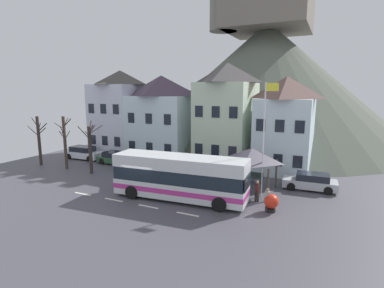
{
  "coord_description": "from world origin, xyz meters",
  "views": [
    {
      "loc": [
        12.56,
        -18.0,
        7.86
      ],
      "look_at": [
        2.35,
        3.5,
        3.59
      ],
      "focal_mm": 28.06,
      "sensor_mm": 36.0,
      "label": 1
    }
  ],
  "objects_px": {
    "townhouse_03": "(285,125)",
    "parked_car_01": "(84,153)",
    "parked_car_00": "(310,182)",
    "parked_car_02": "(117,158)",
    "flagpole": "(265,133)",
    "bare_tree_02": "(90,148)",
    "harbour_buoy": "(271,202)",
    "townhouse_00": "(122,112)",
    "public_bench": "(254,177)",
    "bus_shelter": "(252,155)",
    "pedestrian_01": "(267,199)",
    "transit_bus": "(180,178)",
    "pedestrian_00": "(257,191)",
    "townhouse_02": "(227,115)",
    "townhouse_01": "(162,118)",
    "bare_tree_00": "(39,140)",
    "parked_car_03": "(188,166)",
    "hilltop_castle": "(265,81)",
    "bare_tree_01": "(65,142)"
  },
  "relations": [
    {
      "from": "flagpole",
      "to": "bare_tree_00",
      "type": "height_order",
      "value": "flagpole"
    },
    {
      "from": "parked_car_02",
      "to": "harbour_buoy",
      "type": "distance_m",
      "value": 18.62
    },
    {
      "from": "transit_bus",
      "to": "parked_car_00",
      "type": "distance_m",
      "value": 10.67
    },
    {
      "from": "parked_car_01",
      "to": "harbour_buoy",
      "type": "relative_size",
      "value": 3.76
    },
    {
      "from": "harbour_buoy",
      "to": "bare_tree_01",
      "type": "xyz_separation_m",
      "value": [
        -20.99,
        2.31,
        2.09
      ]
    },
    {
      "from": "flagpole",
      "to": "pedestrian_01",
      "type": "bearing_deg",
      "value": -71.1
    },
    {
      "from": "pedestrian_01",
      "to": "public_bench",
      "type": "bearing_deg",
      "value": 111.53
    },
    {
      "from": "transit_bus",
      "to": "townhouse_02",
      "type": "bearing_deg",
      "value": 88.22
    },
    {
      "from": "bus_shelter",
      "to": "parked_car_01",
      "type": "height_order",
      "value": "bus_shelter"
    },
    {
      "from": "hilltop_castle",
      "to": "parked_car_01",
      "type": "height_order",
      "value": "hilltop_castle"
    },
    {
      "from": "townhouse_01",
      "to": "pedestrian_00",
      "type": "relative_size",
      "value": 6.12
    },
    {
      "from": "flagpole",
      "to": "bare_tree_01",
      "type": "relative_size",
      "value": 1.58
    },
    {
      "from": "public_bench",
      "to": "bare_tree_00",
      "type": "xyz_separation_m",
      "value": [
        -22.22,
        -3.54,
        2.24
      ]
    },
    {
      "from": "townhouse_02",
      "to": "pedestrian_01",
      "type": "distance_m",
      "value": 13.86
    },
    {
      "from": "bus_shelter",
      "to": "parked_car_02",
      "type": "distance_m",
      "value": 15.69
    },
    {
      "from": "townhouse_01",
      "to": "parked_car_02",
      "type": "distance_m",
      "value": 6.82
    },
    {
      "from": "townhouse_03",
      "to": "parked_car_01",
      "type": "bearing_deg",
      "value": -167.93
    },
    {
      "from": "townhouse_00",
      "to": "parked_car_01",
      "type": "height_order",
      "value": "townhouse_00"
    },
    {
      "from": "pedestrian_01",
      "to": "hilltop_castle",
      "type": "bearing_deg",
      "value": 102.79
    },
    {
      "from": "townhouse_02",
      "to": "parked_car_03",
      "type": "height_order",
      "value": "townhouse_02"
    },
    {
      "from": "pedestrian_01",
      "to": "townhouse_03",
      "type": "bearing_deg",
      "value": 93.76
    },
    {
      "from": "flagpole",
      "to": "bare_tree_02",
      "type": "distance_m",
      "value": 16.46
    },
    {
      "from": "parked_car_03",
      "to": "bare_tree_01",
      "type": "relative_size",
      "value": 0.76
    },
    {
      "from": "townhouse_00",
      "to": "public_bench",
      "type": "bearing_deg",
      "value": -16.34
    },
    {
      "from": "parked_car_03",
      "to": "pedestrian_00",
      "type": "xyz_separation_m",
      "value": [
        7.86,
        -4.79,
        0.17
      ]
    },
    {
      "from": "parked_car_00",
      "to": "parked_car_02",
      "type": "relative_size",
      "value": 0.94
    },
    {
      "from": "townhouse_00",
      "to": "townhouse_01",
      "type": "xyz_separation_m",
      "value": [
        6.21,
        -0.58,
        -0.38
      ]
    },
    {
      "from": "townhouse_00",
      "to": "townhouse_03",
      "type": "distance_m",
      "value": 19.9
    },
    {
      "from": "parked_car_00",
      "to": "parked_car_02",
      "type": "height_order",
      "value": "parked_car_00"
    },
    {
      "from": "parked_car_01",
      "to": "bare_tree_02",
      "type": "relative_size",
      "value": 0.9
    },
    {
      "from": "pedestrian_00",
      "to": "bus_shelter",
      "type": "bearing_deg",
      "value": 115.43
    },
    {
      "from": "townhouse_00",
      "to": "bare_tree_01",
      "type": "relative_size",
      "value": 1.93
    },
    {
      "from": "townhouse_01",
      "to": "bare_tree_00",
      "type": "bearing_deg",
      "value": -140.63
    },
    {
      "from": "parked_car_01",
      "to": "parked_car_03",
      "type": "bearing_deg",
      "value": -2.19
    },
    {
      "from": "townhouse_00",
      "to": "harbour_buoy",
      "type": "xyz_separation_m",
      "value": [
        20.88,
        -11.23,
        -4.46
      ]
    },
    {
      "from": "townhouse_02",
      "to": "public_bench",
      "type": "height_order",
      "value": "townhouse_02"
    },
    {
      "from": "townhouse_02",
      "to": "pedestrian_00",
      "type": "xyz_separation_m",
      "value": [
        5.73,
        -9.78,
        -4.51
      ]
    },
    {
      "from": "bus_shelter",
      "to": "pedestrian_01",
      "type": "xyz_separation_m",
      "value": [
        2.02,
        -3.57,
        -2.05
      ]
    },
    {
      "from": "pedestrian_01",
      "to": "parked_car_03",
      "type": "bearing_deg",
      "value": 144.85
    },
    {
      "from": "transit_bus",
      "to": "pedestrian_01",
      "type": "height_order",
      "value": "transit_bus"
    },
    {
      "from": "parked_car_03",
      "to": "townhouse_00",
      "type": "bearing_deg",
      "value": 159.32
    },
    {
      "from": "hilltop_castle",
      "to": "parked_car_00",
      "type": "bearing_deg",
      "value": -68.85
    },
    {
      "from": "townhouse_00",
      "to": "pedestrian_01",
      "type": "relative_size",
      "value": 6.48
    },
    {
      "from": "transit_bus",
      "to": "bus_shelter",
      "type": "distance_m",
      "value": 5.97
    },
    {
      "from": "parked_car_01",
      "to": "bare_tree_00",
      "type": "height_order",
      "value": "bare_tree_00"
    },
    {
      "from": "harbour_buoy",
      "to": "bare_tree_00",
      "type": "xyz_separation_m",
      "value": [
        -24.81,
        2.33,
        2.03
      ]
    },
    {
      "from": "parked_car_01",
      "to": "harbour_buoy",
      "type": "height_order",
      "value": "parked_car_01"
    },
    {
      "from": "pedestrian_00",
      "to": "public_bench",
      "type": "height_order",
      "value": "pedestrian_00"
    },
    {
      "from": "townhouse_02",
      "to": "parked_car_01",
      "type": "bearing_deg",
      "value": -162.85
    },
    {
      "from": "hilltop_castle",
      "to": "parked_car_01",
      "type": "xyz_separation_m",
      "value": [
        -15.99,
        -21.95,
        -8.61
      ]
    }
  ]
}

